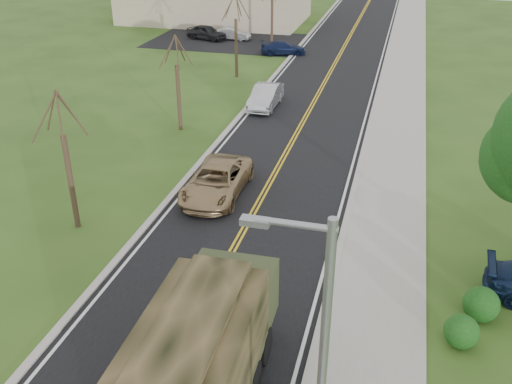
% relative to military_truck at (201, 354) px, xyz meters
% --- Properties ---
extents(road, '(8.00, 120.00, 0.01)m').
position_rel_military_truck_xyz_m(road, '(-1.60, 38.06, -2.11)').
color(road, black).
rests_on(road, ground).
extents(curb_right, '(0.30, 120.00, 0.12)m').
position_rel_military_truck_xyz_m(curb_right, '(2.55, 38.06, -2.06)').
color(curb_right, '#9E998E').
rests_on(curb_right, ground).
extents(sidewalk_right, '(3.20, 120.00, 0.10)m').
position_rel_military_truck_xyz_m(sidewalk_right, '(4.30, 38.06, -2.07)').
color(sidewalk_right, '#9E998E').
rests_on(sidewalk_right, ground).
extents(curb_left, '(0.30, 120.00, 0.10)m').
position_rel_military_truck_xyz_m(curb_left, '(-5.75, 38.06, -2.07)').
color(curb_left, '#9E998E').
rests_on(curb_left, ground).
extents(street_light, '(1.65, 0.22, 8.00)m').
position_rel_military_truck_xyz_m(street_light, '(3.30, -2.44, 2.32)').
color(street_light, gray).
rests_on(street_light, ground).
extents(bare_tree_a, '(1.93, 2.26, 6.08)m').
position_rel_military_truck_xyz_m(bare_tree_a, '(-8.61, 8.06, 0.51)').
color(bare_tree_a, '#38281C').
rests_on(bare_tree_a, ground).
extents(bare_tree_b, '(1.83, 2.14, 5.73)m').
position_rel_military_truck_xyz_m(bare_tree_b, '(-8.61, 20.06, 0.36)').
color(bare_tree_b, '#38281C').
rests_on(bare_tree_b, ground).
extents(bare_tree_c, '(2.04, 2.39, 6.42)m').
position_rel_military_truck_xyz_m(bare_tree_c, '(-8.61, 32.06, 0.66)').
color(bare_tree_c, '#38281C').
rests_on(bare_tree_c, ground).
extents(bare_tree_d, '(1.88, 2.20, 5.91)m').
position_rel_military_truck_xyz_m(bare_tree_d, '(-8.61, 44.06, 0.44)').
color(bare_tree_d, '#38281C').
rests_on(bare_tree_d, ground).
extents(military_truck, '(2.73, 7.47, 3.69)m').
position_rel_military_truck_xyz_m(military_truck, '(0.00, 0.00, 0.00)').
color(military_truck, black).
rests_on(military_truck, ground).
extents(suv_champagne, '(2.52, 5.36, 1.48)m').
position_rel_military_truck_xyz_m(suv_champagne, '(-3.73, 12.39, -1.37)').
color(suv_champagne, '#9E8259').
rests_on(suv_champagne, ground).
extents(sedan_silver, '(1.58, 4.49, 1.48)m').
position_rel_military_truck_xyz_m(sedan_silver, '(-4.60, 25.45, -1.38)').
color(sedan_silver, silver).
rests_on(sedan_silver, ground).
extents(lot_car_dark, '(4.51, 2.83, 1.43)m').
position_rel_military_truck_xyz_m(lot_car_dark, '(-15.29, 44.07, -1.40)').
color(lot_car_dark, black).
rests_on(lot_car_dark, ground).
extents(lot_car_silver, '(3.58, 1.27, 1.17)m').
position_rel_military_truck_xyz_m(lot_car_silver, '(-12.78, 44.68, -1.53)').
color(lot_car_silver, '#B8B8BD').
rests_on(lot_car_silver, ground).
extents(lot_car_navy, '(4.38, 2.84, 1.18)m').
position_rel_military_truck_xyz_m(lot_car_navy, '(-6.60, 40.06, -1.53)').
color(lot_car_navy, '#0F193A').
rests_on(lot_car_navy, ground).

